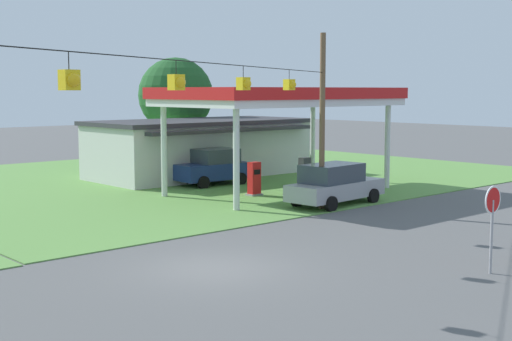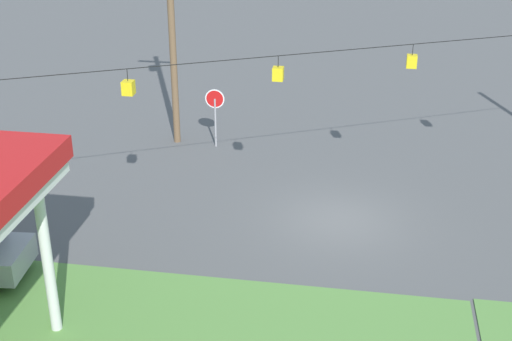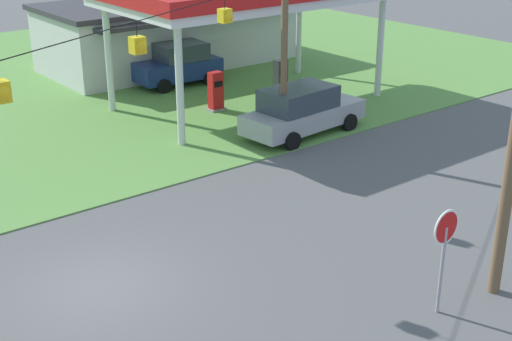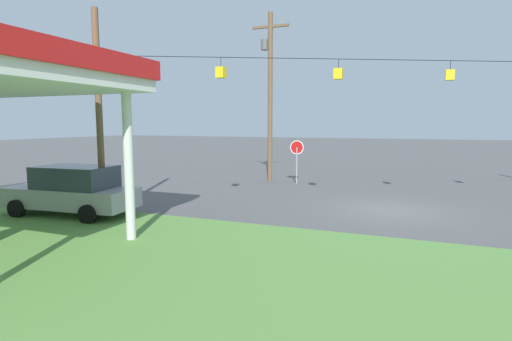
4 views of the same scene
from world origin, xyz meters
name	(u,v)px [view 1 (image 1 of 4)]	position (x,y,z in m)	size (l,w,h in m)	color
ground_plane	(214,269)	(0.00, 0.00, 0.00)	(160.00, 160.00, 0.00)	#565656
grass_verge_station_corner	(209,175)	(14.11, 18.13, 0.02)	(36.00, 28.00, 0.04)	#5B8E42
gas_station_canopy	(280,98)	(12.11, 9.83, 4.77)	(11.76, 6.76, 5.27)	silver
gas_station_store	(200,148)	(13.43, 18.11, 1.71)	(13.23, 6.67, 3.38)	silver
fuel_pump_near	(254,180)	(10.35, 9.83, 0.79)	(0.71, 0.56, 1.67)	gray
fuel_pump_far	(305,174)	(13.87, 9.83, 0.79)	(0.71, 0.56, 1.67)	gray
car_at_pumps_front	(334,184)	(11.13, 5.31, 0.96)	(5.22, 2.41, 1.88)	#9E9EA3
car_at_pumps_rear	(213,167)	(11.39, 14.33, 1.00)	(4.09, 2.25, 1.98)	navy
stop_sign_roadside	(492,210)	(5.45, -5.62, 1.81)	(0.80, 0.08, 2.50)	#99999E
signal_span_gantry	(214,126)	(0.00, -0.01, 4.15)	(20.12, 10.24, 7.55)	brown
tree_behind_station	(176,95)	(15.50, 23.44, 4.79)	(5.01, 5.01, 7.31)	#4C3828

